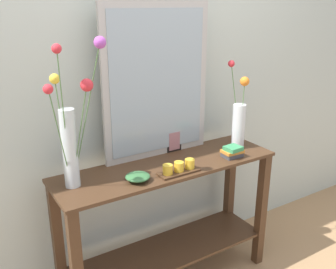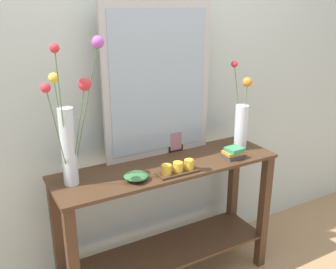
{
  "view_description": "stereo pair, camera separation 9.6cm",
  "coord_description": "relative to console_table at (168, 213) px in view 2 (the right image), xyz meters",
  "views": [
    {
      "loc": [
        -1.09,
        -1.74,
        1.75
      ],
      "look_at": [
        0.0,
        0.0,
        1.03
      ],
      "focal_mm": 40.42,
      "sensor_mm": 36.0,
      "label": 1
    },
    {
      "loc": [
        -1.01,
        -1.79,
        1.75
      ],
      "look_at": [
        0.0,
        0.0,
        1.03
      ],
      "focal_mm": 40.42,
      "sensor_mm": 36.0,
      "label": 2
    }
  ],
  "objects": [
    {
      "name": "wall_back",
      "position": [
        0.0,
        0.32,
        0.83
      ],
      "size": [
        6.4,
        0.08,
        2.7
      ],
      "primitive_type": "cube",
      "color": "beige",
      "rests_on": "ground"
    },
    {
      "name": "console_table",
      "position": [
        0.0,
        0.0,
        0.0
      ],
      "size": [
        1.37,
        0.4,
        0.84
      ],
      "color": "#472D1C",
      "rests_on": "ground"
    },
    {
      "name": "mirror_leaning",
      "position": [
        0.03,
        0.17,
        0.79
      ],
      "size": [
        0.7,
        0.03,
        0.92
      ],
      "color": "#B7B2AD",
      "rests_on": "console_table"
    },
    {
      "name": "tall_vase_left",
      "position": [
        -0.56,
        0.02,
        0.63
      ],
      "size": [
        0.31,
        0.17,
        0.76
      ],
      "color": "silver",
      "rests_on": "console_table"
    },
    {
      "name": "vase_right",
      "position": [
        0.54,
        -0.0,
        0.51
      ],
      "size": [
        0.09,
        0.16,
        0.56
      ],
      "color": "silver",
      "rests_on": "console_table"
    },
    {
      "name": "candle_tray",
      "position": [
        -0.01,
        -0.13,
        0.35
      ],
      "size": [
        0.24,
        0.09,
        0.07
      ],
      "color": "#472D1C",
      "rests_on": "console_table"
    },
    {
      "name": "picture_frame_small",
      "position": [
        0.15,
        0.16,
        0.4
      ],
      "size": [
        0.1,
        0.01,
        0.14
      ],
      "color": "black",
      "rests_on": "console_table"
    },
    {
      "name": "decorative_bowl",
      "position": [
        -0.25,
        -0.09,
        0.35
      ],
      "size": [
        0.13,
        0.13,
        0.04
      ],
      "color": "#38703D",
      "rests_on": "console_table"
    },
    {
      "name": "book_stack",
      "position": [
        0.4,
        -0.11,
        0.36
      ],
      "size": [
        0.13,
        0.1,
        0.07
      ],
      "color": "#424247",
      "rests_on": "console_table"
    }
  ]
}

